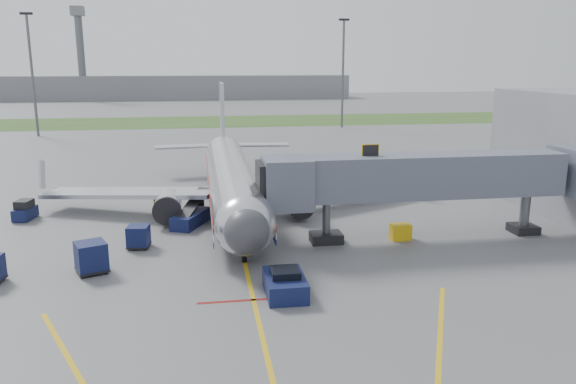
{
  "coord_description": "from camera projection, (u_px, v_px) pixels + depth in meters",
  "views": [
    {
      "loc": [
        -2.52,
        -31.77,
        12.35
      ],
      "look_at": [
        3.65,
        7.3,
        3.2
      ],
      "focal_mm": 35.0,
      "sensor_mm": 36.0,
      "label": 1
    }
  ],
  "objects": [
    {
      "name": "baggage_cart_c",
      "position": [
        138.0,
        237.0,
        38.15
      ],
      "size": [
        1.61,
        1.61,
        1.55
      ],
      "color": "#0D153B",
      "rests_on": "ground"
    },
    {
      "name": "pushback_tug",
      "position": [
        285.0,
        284.0,
        30.51
      ],
      "size": [
        2.14,
        3.48,
        1.45
      ],
      "color": "#0D153B",
      "rests_on": "ground"
    },
    {
      "name": "apron_markings",
      "position": [
        260.0,
        329.0,
        26.62
      ],
      "size": [
        21.52,
        50.0,
        0.01
      ],
      "color": "gold",
      "rests_on": "ground"
    },
    {
      "name": "distant_terminal",
      "position": [
        176.0,
        87.0,
        194.92
      ],
      "size": [
        120.0,
        14.0,
        8.0
      ],
      "primitive_type": "cube",
      "color": "slate",
      "rests_on": "ground"
    },
    {
      "name": "grass_strip",
      "position": [
        211.0,
        121.0,
        120.35
      ],
      "size": [
        300.0,
        25.0,
        0.01
      ],
      "primitive_type": "cube",
      "color": "#2D4C1E",
      "rests_on": "ground"
    },
    {
      "name": "light_mast_right",
      "position": [
        343.0,
        71.0,
        107.29
      ],
      "size": [
        2.0,
        0.44,
        20.4
      ],
      "color": "#595B60",
      "rests_on": "ground"
    },
    {
      "name": "baggage_tug",
      "position": [
        25.0,
        211.0,
        45.11
      ],
      "size": [
        1.57,
        2.46,
        1.6
      ],
      "color": "#0D153B",
      "rests_on": "ground"
    },
    {
      "name": "airliner",
      "position": [
        231.0,
        179.0,
        47.82
      ],
      "size": [
        32.1,
        35.67,
        10.25
      ],
      "color": "silver",
      "rests_on": "ground"
    },
    {
      "name": "baggage_cart_b",
      "position": [
        91.0,
        257.0,
        33.6
      ],
      "size": [
        2.28,
        2.28,
        1.89
      ],
      "color": "#0D153B",
      "rests_on": "ground"
    },
    {
      "name": "belt_loader",
      "position": [
        191.0,
        218.0,
        43.56
      ],
      "size": [
        3.25,
        5.05,
        2.42
      ],
      "color": "#0D153B",
      "rests_on": "ground"
    },
    {
      "name": "ground",
      "position": [
        247.0,
        273.0,
        33.74
      ],
      "size": [
        400.0,
        400.0,
        0.0
      ],
      "primitive_type": "plane",
      "color": "#565659",
      "rests_on": "ground"
    },
    {
      "name": "ground_power_cart",
      "position": [
        400.0,
        232.0,
        39.99
      ],
      "size": [
        1.43,
        0.97,
        1.13
      ],
      "color": "#C4980B",
      "rests_on": "ground"
    },
    {
      "name": "control_tower",
      "position": [
        80.0,
        47.0,
        182.55
      ],
      "size": [
        4.0,
        4.0,
        30.0
      ],
      "color": "#595B60",
      "rests_on": "ground"
    },
    {
      "name": "ramp_worker",
      "position": [
        156.0,
        204.0,
        46.55
      ],
      "size": [
        0.7,
        0.76,
        1.75
      ],
      "primitive_type": "imported",
      "rotation": [
        0.0,
        0.0,
        0.99
      ],
      "color": "#87C417",
      "rests_on": "ground"
    },
    {
      "name": "light_mast_left",
      "position": [
        32.0,
        72.0,
        94.12
      ],
      "size": [
        2.0,
        0.44,
        20.4
      ],
      "color": "#595B60",
      "rests_on": "ground"
    },
    {
      "name": "jet_bridge",
      "position": [
        422.0,
        177.0,
        39.5
      ],
      "size": [
        25.3,
        4.0,
        6.9
      ],
      "color": "slate",
      "rests_on": "ground"
    }
  ]
}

